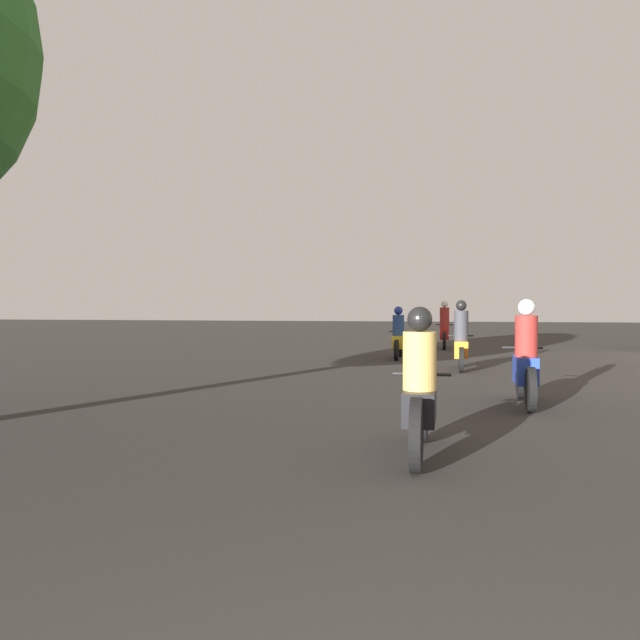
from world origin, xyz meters
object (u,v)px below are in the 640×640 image
motorcycle_orange (461,342)px  motorcycle_yellow (398,338)px  motorcycle_black (420,396)px  motorcycle_blue (526,362)px  motorcycle_red (444,329)px

motorcycle_orange → motorcycle_yellow: 3.24m
motorcycle_black → motorcycle_orange: motorcycle_orange is taller
motorcycle_orange → motorcycle_black: bearing=-85.4°
motorcycle_blue → motorcycle_red: motorcycle_red is taller
motorcycle_black → motorcycle_yellow: 11.39m
motorcycle_yellow → motorcycle_orange: bearing=-50.6°
motorcycle_red → motorcycle_yellow: bearing=-108.3°
motorcycle_blue → motorcycle_orange: size_ratio=1.02×
motorcycle_orange → motorcycle_red: 7.27m
motorcycle_black → motorcycle_yellow: bearing=96.8°
motorcycle_blue → motorcycle_black: bearing=-110.3°
motorcycle_blue → motorcycle_orange: motorcycle_orange is taller
motorcycle_orange → motorcycle_red: (-0.44, 7.26, 0.02)m
motorcycle_orange → motorcycle_blue: bearing=-72.4°
motorcycle_black → motorcycle_blue: motorcycle_blue is taller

